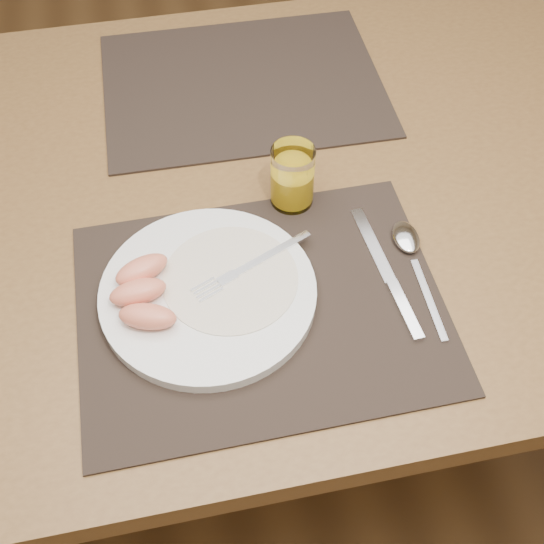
% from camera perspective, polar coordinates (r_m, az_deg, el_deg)
% --- Properties ---
extents(ground, '(5.00, 5.00, 0.00)m').
position_cam_1_polar(ground, '(1.61, -1.12, -11.61)').
color(ground, brown).
rests_on(ground, ground).
extents(table, '(1.40, 0.90, 0.75)m').
position_cam_1_polar(table, '(1.05, -1.69, 4.42)').
color(table, brown).
rests_on(table, ground).
extents(placemat_near, '(0.45, 0.35, 0.00)m').
position_cam_1_polar(placemat_near, '(0.85, -0.94, -2.87)').
color(placemat_near, black).
rests_on(placemat_near, table).
extents(placemat_far, '(0.46, 0.36, 0.00)m').
position_cam_1_polar(placemat_far, '(1.16, -2.46, 15.44)').
color(placemat_far, black).
rests_on(placemat_far, table).
extents(plate, '(0.27, 0.27, 0.02)m').
position_cam_1_polar(plate, '(0.85, -5.36, -1.74)').
color(plate, white).
rests_on(plate, placemat_near).
extents(plate_dressing, '(0.17, 0.17, 0.00)m').
position_cam_1_polar(plate_dressing, '(0.85, -3.51, -0.53)').
color(plate_dressing, white).
rests_on(plate_dressing, plate).
extents(fork, '(0.17, 0.09, 0.00)m').
position_cam_1_polar(fork, '(0.86, -2.41, 0.21)').
color(fork, silver).
rests_on(fork, plate).
extents(knife, '(0.03, 0.22, 0.01)m').
position_cam_1_polar(knife, '(0.88, 9.92, -0.79)').
color(knife, silver).
rests_on(knife, placemat_near).
extents(spoon, '(0.04, 0.19, 0.01)m').
position_cam_1_polar(spoon, '(0.91, 11.41, 2.16)').
color(spoon, silver).
rests_on(spoon, placemat_near).
extents(juice_glass, '(0.06, 0.06, 0.09)m').
position_cam_1_polar(juice_glass, '(0.93, 1.71, 7.79)').
color(juice_glass, white).
rests_on(juice_glass, placemat_near).
extents(grapefruit_wedges, '(0.08, 0.13, 0.03)m').
position_cam_1_polar(grapefruit_wedges, '(0.84, -10.80, -1.67)').
color(grapefruit_wedges, '#E47F5D').
rests_on(grapefruit_wedges, plate).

